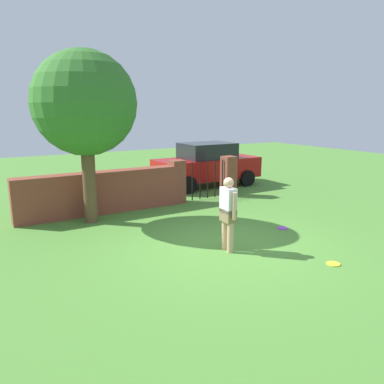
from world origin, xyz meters
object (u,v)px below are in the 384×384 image
at_px(frisbee_purple, 282,228).
at_px(person, 228,211).
at_px(tree, 85,104).
at_px(car, 207,165).
at_px(frisbee_yellow, 333,264).

bearing_deg(frisbee_purple, person, -166.22).
relative_size(tree, car, 1.07).
bearing_deg(frisbee_yellow, frisbee_purple, 70.84).
distance_m(person, frisbee_purple, 2.38).
height_order(frisbee_yellow, frisbee_purple, same).
bearing_deg(frisbee_purple, tree, 142.45).
xyz_separation_m(tree, car, (5.42, 2.54, -2.28)).
relative_size(car, frisbee_purple, 15.57).
bearing_deg(frisbee_purple, car, 76.56).
bearing_deg(car, person, 60.45).
bearing_deg(car, frisbee_purple, 76.47).
relative_size(tree, frisbee_yellow, 16.73).
bearing_deg(tree, car, 25.10).
distance_m(tree, car, 6.41).
xyz_separation_m(tree, frisbee_yellow, (3.30, -5.35, -3.13)).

